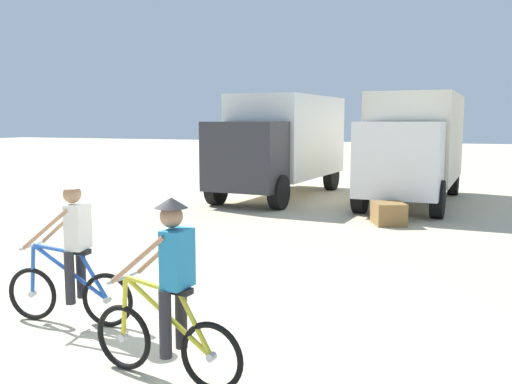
% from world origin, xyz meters
% --- Properties ---
extents(ground_plane, '(120.00, 120.00, 0.00)m').
position_xyz_m(ground_plane, '(0.00, 0.00, 0.00)').
color(ground_plane, beige).
extents(box_truck_white_box, '(2.75, 6.87, 3.35)m').
position_xyz_m(box_truck_white_box, '(-1.82, 11.80, 1.87)').
color(box_truck_white_box, white).
rests_on(box_truck_white_box, ground).
extents(box_truck_cream_rv, '(2.61, 6.83, 3.35)m').
position_xyz_m(box_truck_cream_rv, '(2.44, 11.96, 1.87)').
color(box_truck_cream_rv, beige).
rests_on(box_truck_cream_rv, ground).
extents(cyclist_orange_shirt, '(1.72, 0.53, 1.82)m').
position_xyz_m(cyclist_orange_shirt, '(-0.34, -0.50, 0.85)').
color(cyclist_orange_shirt, black).
rests_on(cyclist_orange_shirt, ground).
extents(cyclist_cowboy_hat, '(1.73, 0.52, 1.82)m').
position_xyz_m(cyclist_cowboy_hat, '(1.59, -1.42, 0.85)').
color(cyclist_cowboy_hat, black).
rests_on(cyclist_cowboy_hat, ground).
extents(supply_crate, '(0.99, 1.07, 0.54)m').
position_xyz_m(supply_crate, '(2.31, 7.82, 0.27)').
color(supply_crate, olive).
rests_on(supply_crate, ground).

